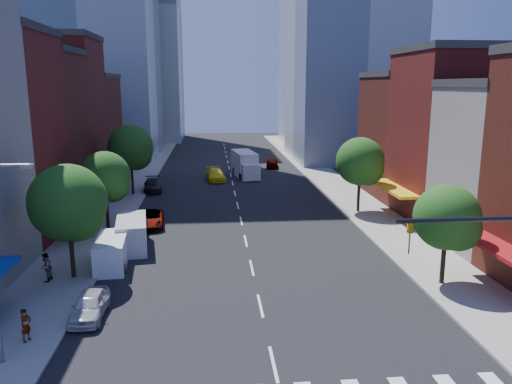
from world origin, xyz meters
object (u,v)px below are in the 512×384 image
cargo_van_far (132,234)px  pedestrian_near (26,325)px  parked_car_third (150,219)px  parked_car_rear (153,185)px  taxi (216,175)px  traffic_car_oncoming (243,166)px  pedestrian_far (46,267)px  traffic_car_far (272,163)px  parked_car_front (90,305)px  parked_car_second (129,230)px  cargo_van_near (111,253)px  box_truck (245,165)px

cargo_van_far → pedestrian_near: bearing=-109.0°
parked_car_third → parked_car_rear: size_ratio=0.99×
parked_car_third → taxi: (5.94, 21.14, 0.09)m
traffic_car_oncoming → pedestrian_far: 43.40m
parked_car_rear → pedestrian_near: 35.25m
pedestrian_far → pedestrian_near: bearing=20.8°
parked_car_third → traffic_car_far: size_ratio=1.15×
parked_car_front → parked_car_third: bearing=86.7°
parked_car_second → parked_car_third: bearing=79.7°
parked_car_second → cargo_van_far: size_ratio=0.87×
traffic_car_oncoming → parked_car_rear: bearing=42.0°
traffic_car_far → taxi: bearing=55.2°
parked_car_third → cargo_van_far: (-0.64, -6.03, 0.46)m
parked_car_front → pedestrian_near: size_ratio=2.46×
cargo_van_near → box_truck: size_ratio=0.59×
cargo_van_near → pedestrian_far: 4.36m
traffic_car_oncoming → pedestrian_near: bearing=67.5°
traffic_car_oncoming → pedestrian_far: pedestrian_far is taller
parked_car_rear → box_truck: box_truck is taller
box_truck → traffic_car_oncoming: bearing=81.5°
taxi → pedestrian_near: pedestrian_near is taller
parked_car_second → parked_car_third: (1.24, 3.76, -0.13)m
parked_car_second → taxi: 25.91m
parked_car_second → traffic_car_oncoming: (11.28, 31.99, -0.17)m
cargo_van_near → traffic_car_far: 43.68m
parked_car_second → pedestrian_near: 16.49m
parked_car_third → pedestrian_far: 13.45m
parked_car_front → traffic_car_far: size_ratio=0.94×
taxi → traffic_car_oncoming: size_ratio=1.36×
cargo_van_near → cargo_van_far: 3.97m
cargo_van_near → parked_car_third: bearing=77.0°
parked_car_rear → box_truck: (11.43, 8.79, 0.84)m
parked_car_third → traffic_car_oncoming: parked_car_third is taller
parked_car_second → pedestrian_near: (-2.25, -16.34, 0.15)m
parked_car_second → parked_car_rear: bearing=98.6°
parked_car_front → traffic_car_far: 50.70m
cargo_van_far → pedestrian_far: size_ratio=3.09×
cargo_van_near → parked_car_rear: bearing=85.2°
taxi → traffic_car_far: taxi is taller
parked_car_third → traffic_car_oncoming: (10.04, 28.23, -0.04)m
traffic_car_far → pedestrian_near: 53.93m
cargo_van_near → pedestrian_near: (-2.07, -10.17, -0.05)m
parked_car_second → pedestrian_far: bearing=-104.9°
parked_car_rear → pedestrian_far: size_ratio=2.72×
parked_car_second → parked_car_rear: size_ratio=0.99×
cargo_van_far → traffic_car_oncoming: (10.68, 34.26, -0.50)m
cargo_van_far → pedestrian_far: 7.77m
cargo_van_near → traffic_car_far: cargo_van_near is taller
parked_car_front → box_truck: 42.86m
cargo_van_far → parked_car_front: bearing=-100.1°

